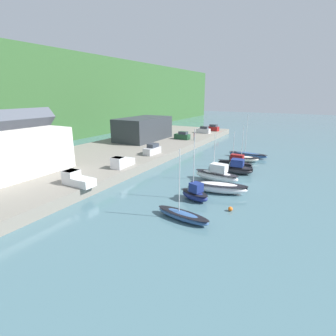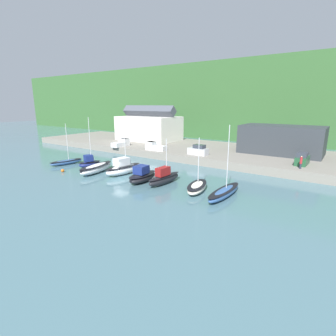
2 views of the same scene
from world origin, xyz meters
The scene contains 20 objects.
ground_plane centered at (0.00, 0.00, 0.00)m, with size 320.00×320.00×0.00m, color #476B75.
quay_promenade centered at (0.00, 27.56, 0.78)m, with size 100.43×23.91×1.55m.
harbor_clubhouse centered at (-18.77, 30.63, 5.26)m, with size 17.35×10.97×9.92m.
yacht_club_building centered at (17.89, 29.93, 4.51)m, with size 16.30×8.86×5.91m.
moored_boat_0 centered at (-16.51, 1.36, 0.53)m, with size 2.68×6.96×8.14m.
moored_boat_1 centered at (-10.60, 2.41, 0.91)m, with size 3.18×4.65×9.50m.
moored_boat_2 centered at (-6.46, 0.53, 0.80)m, with size 4.05×8.57×1.51m.
moored_boat_3 centered at (-1.70, 2.44, 1.10)m, with size 2.94×7.62×7.63m.
moored_boat_4 centered at (3.97, 0.87, 0.97)m, with size 2.87×6.28×2.64m.
moored_boat_5 centered at (7.44, 1.89, 0.99)m, with size 1.97×7.02×6.90m.
moored_boat_6 centered at (13.24, 1.70, 0.62)m, with size 3.65×6.53×7.50m.
moored_boat_7 centered at (17.25, 1.74, 0.62)m, with size 2.00×8.54×9.38m.
parked_car_0 centered at (37.06, 20.12, 2.47)m, with size 1.84×4.22×2.16m.
parked_car_1 centered at (23.47, 20.92, 2.47)m, with size 1.93×4.25×2.16m.
parked_car_2 centered at (4.21, 18.48, 2.47)m, with size 4.28×2.00×2.16m.
parked_car_3 centered at (43.37, 19.33, 2.47)m, with size 2.28×4.38×2.16m.
pickup_truck_0 centered at (-16.91, 17.56, 2.37)m, with size 2.02×4.74×1.90m.
pickup_truck_1 centered at (-6.76, 17.80, 2.37)m, with size 4.86×2.30×1.90m.
person_on_quay centered at (23.76, 17.46, 2.65)m, with size 0.40×0.40×2.14m.
mooring_buoy_0 centered at (-11.68, -2.74, 0.28)m, with size 0.56×0.56×0.56m.
Camera 1 is at (-40.84, -10.25, 13.85)m, focal length 28.00 mm.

